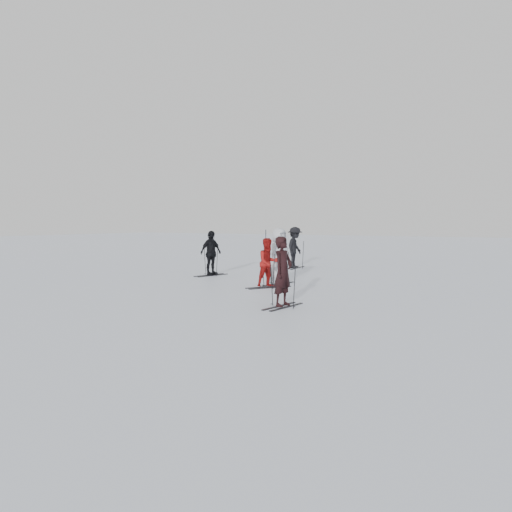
# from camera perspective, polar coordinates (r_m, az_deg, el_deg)

# --- Properties ---
(ground) EXTENTS (120.00, 120.00, 0.00)m
(ground) POSITION_cam_1_polar(r_m,az_deg,el_deg) (16.38, -1.77, -3.70)
(ground) COLOR silver
(ground) RESTS_ON ground
(skier_near_dark) EXTENTS (0.49, 0.69, 1.78)m
(skier_near_dark) POSITION_cam_1_polar(r_m,az_deg,el_deg) (12.73, 3.10, -1.89)
(skier_near_dark) COLOR black
(skier_near_dark) RESTS_ON ground
(skier_red) EXTENTS (0.93, 0.99, 1.61)m
(skier_red) POSITION_cam_1_polar(r_m,az_deg,el_deg) (16.45, 1.42, -0.85)
(skier_red) COLOR maroon
(skier_red) RESTS_ON ground
(skier_grey) EXTENTS (0.69, 0.99, 1.93)m
(skier_grey) POSITION_cam_1_polar(r_m,az_deg,el_deg) (17.35, 2.63, -0.07)
(skier_grey) COLOR #B3B6BD
(skier_grey) RESTS_ON ground
(skier_uphill_left) EXTENTS (0.65, 1.12, 1.79)m
(skier_uphill_left) POSITION_cam_1_polar(r_m,az_deg,el_deg) (20.19, -5.18, 0.29)
(skier_uphill_left) COLOR black
(skier_uphill_left) RESTS_ON ground
(skier_uphill_far) EXTENTS (0.83, 1.30, 1.90)m
(skier_uphill_far) POSITION_cam_1_polar(r_m,az_deg,el_deg) (23.41, 4.47, 0.94)
(skier_uphill_far) COLOR black
(skier_uphill_far) RESTS_ON ground
(skis_near_dark) EXTENTS (1.61, 0.96, 1.12)m
(skis_near_dark) POSITION_cam_1_polar(r_m,az_deg,el_deg) (12.77, 3.09, -3.36)
(skis_near_dark) COLOR black
(skis_near_dark) RESTS_ON ground
(skis_red) EXTENTS (1.82, 1.58, 1.18)m
(skis_red) POSITION_cam_1_polar(r_m,az_deg,el_deg) (16.47, 1.42, -1.60)
(skis_red) COLOR black
(skis_red) RESTS_ON ground
(skis_grey) EXTENTS (1.69, 1.00, 1.18)m
(skis_grey) POSITION_cam_1_polar(r_m,az_deg,el_deg) (17.38, 2.63, -1.30)
(skis_grey) COLOR black
(skis_grey) RESTS_ON ground
(skis_uphill_left) EXTENTS (1.76, 1.18, 1.18)m
(skis_uphill_left) POSITION_cam_1_polar(r_m,az_deg,el_deg) (20.22, -5.18, -0.57)
(skis_uphill_left) COLOR black
(skis_uphill_left) RESTS_ON ground
(skis_uphill_far) EXTENTS (1.90, 1.14, 1.32)m
(skis_uphill_far) POSITION_cam_1_polar(r_m,az_deg,el_deg) (23.43, 4.46, 0.23)
(skis_uphill_far) COLOR black
(skis_uphill_far) RESTS_ON ground
(piste_marker) EXTENTS (0.04, 0.04, 1.75)m
(piste_marker) POSITION_cam_1_polar(r_m,az_deg,el_deg) (26.13, 1.13, 1.10)
(piste_marker) COLOR black
(piste_marker) RESTS_ON ground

